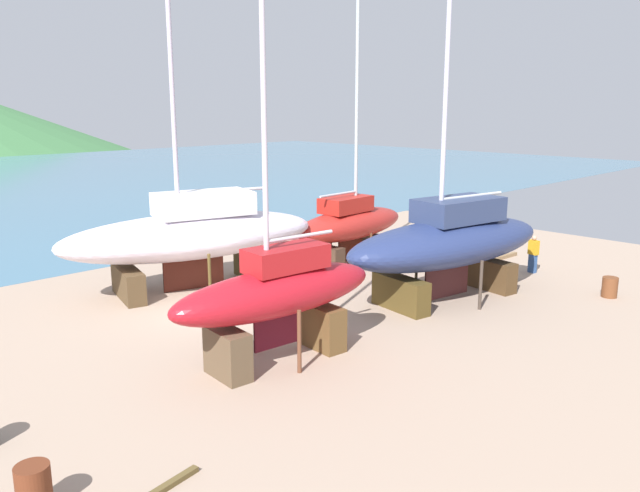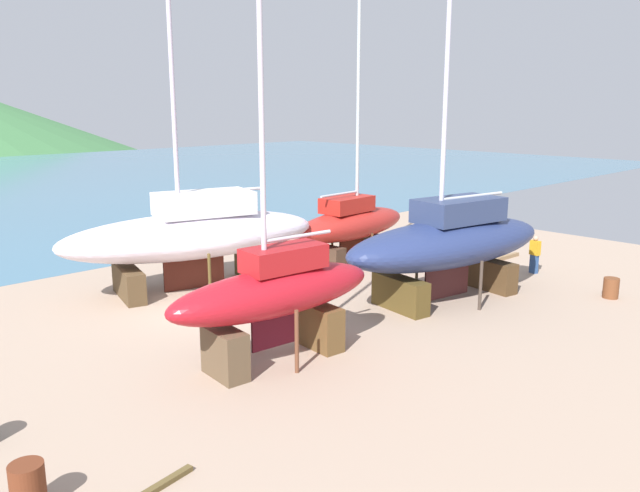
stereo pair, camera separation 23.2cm
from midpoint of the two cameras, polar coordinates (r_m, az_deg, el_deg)
ground_plane at (r=21.66m, az=-4.81°, el=-7.15°), size 44.80×44.80×0.00m
sailboat_large_starboard at (r=24.47m, az=11.80°, el=0.35°), size 9.86×4.56×15.35m
sailboat_mid_port at (r=25.81m, az=-11.02°, el=1.05°), size 10.97×5.91×15.35m
sailboat_small_center at (r=30.32m, az=3.06°, el=2.01°), size 7.31×2.64×12.35m
sailboat_far_slipway at (r=18.12m, az=-3.64°, el=-4.35°), size 6.87×2.49×11.13m
worker at (r=29.53m, az=18.93°, el=-0.67°), size 0.32×0.48×1.68m
barrel_blue_faded at (r=13.47m, az=-24.28°, el=-19.13°), size 0.78×0.78×0.92m
barrel_rust_near at (r=26.98m, az=24.89°, el=-3.44°), size 0.76×0.76×0.79m
timber_short_skew at (r=31.52m, az=15.98°, el=-1.13°), size 3.19×0.36×0.17m
timber_plank_near at (r=30.12m, az=12.46°, el=-1.55°), size 2.06×0.28×0.19m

